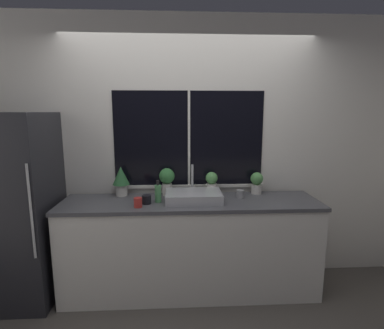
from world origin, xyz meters
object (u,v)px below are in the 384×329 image
(potted_plant_far_left, at_px, (121,179))
(potted_plant_center_right, at_px, (212,183))
(soap_bottle, at_px, (158,193))
(mug_red, at_px, (138,202))
(sink, at_px, (193,196))
(potted_plant_far_right, at_px, (257,182))
(mug_grey, at_px, (240,194))
(mug_black, at_px, (147,199))
(potted_plant_center_left, at_px, (167,179))
(refrigerator, at_px, (14,209))

(potted_plant_far_left, relative_size, potted_plant_center_right, 1.28)
(soap_bottle, height_order, mug_red, soap_bottle)
(potted_plant_center_right, bearing_deg, sink, -131.47)
(potted_plant_far_right, height_order, soap_bottle, potted_plant_far_right)
(soap_bottle, height_order, mug_grey, soap_bottle)
(sink, distance_m, potted_plant_far_left, 0.76)
(mug_red, bearing_deg, soap_bottle, 40.86)
(sink, relative_size, mug_grey, 6.83)
(potted_plant_far_left, xyz_separation_m, potted_plant_far_right, (1.38, 0.00, -0.05))
(potted_plant_far_left, height_order, mug_black, potted_plant_far_left)
(sink, xyz_separation_m, mug_black, (-0.44, -0.06, -0.01))
(potted_plant_center_left, xyz_separation_m, mug_grey, (0.72, -0.14, -0.13))
(sink, height_order, mug_grey, sink)
(potted_plant_far_right, bearing_deg, refrigerator, -174.29)
(potted_plant_center_right, distance_m, mug_grey, 0.31)
(sink, bearing_deg, mug_red, -162.43)
(potted_plant_far_left, distance_m, potted_plant_center_right, 0.91)
(potted_plant_center_left, bearing_deg, mug_red, -122.83)
(refrigerator, relative_size, potted_plant_far_left, 5.88)
(mug_red, bearing_deg, potted_plant_center_right, 28.66)
(mug_red, bearing_deg, potted_plant_far_right, 18.16)
(mug_black, bearing_deg, refrigerator, 177.52)
(potted_plant_center_left, distance_m, mug_black, 0.36)
(mug_red, bearing_deg, sink, 17.57)
(soap_bottle, bearing_deg, potted_plant_far_left, 148.20)
(refrigerator, xyz_separation_m, mug_black, (1.22, -0.05, 0.09))
(potted_plant_far_left, xyz_separation_m, potted_plant_center_left, (0.46, 0.00, -0.01))
(potted_plant_far_left, xyz_separation_m, mug_black, (0.28, -0.28, -0.13))
(sink, relative_size, mug_black, 6.14)
(soap_bottle, bearing_deg, potted_plant_center_left, 71.82)
(potted_plant_center_right, bearing_deg, potted_plant_center_left, 180.00)
(potted_plant_center_left, distance_m, soap_bottle, 0.26)
(mug_black, bearing_deg, sink, 8.03)
(sink, bearing_deg, potted_plant_center_left, 138.83)
(potted_plant_far_right, bearing_deg, mug_black, -165.48)
(mug_black, bearing_deg, potted_plant_center_left, 57.63)
(potted_plant_center_left, height_order, soap_bottle, potted_plant_center_left)
(potted_plant_center_right, height_order, mug_black, potted_plant_center_right)
(refrigerator, height_order, potted_plant_center_left, refrigerator)
(potted_plant_far_right, bearing_deg, sink, -161.40)
(mug_black, bearing_deg, potted_plant_far_left, 134.24)
(refrigerator, distance_m, sink, 1.66)
(potted_plant_far_right, height_order, mug_black, potted_plant_far_right)
(sink, bearing_deg, soap_bottle, -177.83)
(potted_plant_center_right, distance_m, mug_black, 0.70)
(potted_plant_far_right, distance_m, soap_bottle, 1.02)
(potted_plant_center_left, height_order, potted_plant_far_right, potted_plant_center_left)
(potted_plant_center_left, xyz_separation_m, soap_bottle, (-0.08, -0.24, -0.08))
(potted_plant_far_right, height_order, mug_red, potted_plant_far_right)
(potted_plant_far_left, distance_m, soap_bottle, 0.46)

